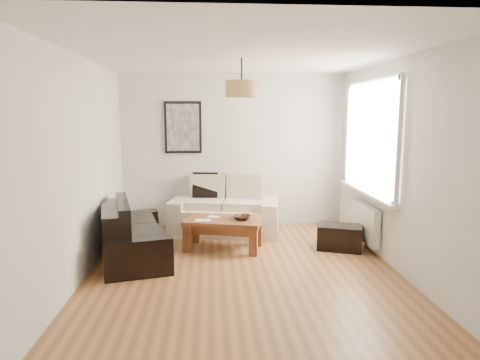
{
  "coord_description": "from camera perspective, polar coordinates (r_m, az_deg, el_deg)",
  "views": [
    {
      "loc": [
        -0.38,
        -4.96,
        1.93
      ],
      "look_at": [
        0.0,
        0.6,
        1.05
      ],
      "focal_mm": 31.55,
      "sensor_mm": 36.0,
      "label": 1
    }
  ],
  "objects": [
    {
      "name": "cushion_left",
      "position": [
        7.06,
        -4.7,
        -0.69
      ],
      "size": [
        0.43,
        0.17,
        0.42
      ],
      "primitive_type": "cube",
      "rotation": [
        0.0,
        0.0,
        -0.11
      ],
      "color": "black",
      "rests_on": "loveseat_cream"
    },
    {
      "name": "wall_left",
      "position": [
        5.23,
        -20.77,
        1.46
      ],
      "size": [
        0.04,
        4.5,
        2.6
      ],
      "primitive_type": null,
      "color": "silver",
      "rests_on": "floor"
    },
    {
      "name": "poster",
      "position": [
        7.2,
        -7.71,
        7.06
      ],
      "size": [
        0.62,
        0.04,
        0.87
      ],
      "primitive_type": null,
      "color": "black",
      "rests_on": "wall_back"
    },
    {
      "name": "pendant_shade",
      "position": [
        5.29,
        0.23,
        12.21
      ],
      "size": [
        0.4,
        0.4,
        0.2
      ],
      "primitive_type": "cylinder",
      "color": "tan",
      "rests_on": "ceiling"
    },
    {
      "name": "radiator",
      "position": [
        6.36,
        16.53,
        -5.51
      ],
      "size": [
        0.1,
        0.9,
        0.52
      ],
      "primitive_type": "cube",
      "color": "white",
      "rests_on": "wall_right"
    },
    {
      "name": "wall_back",
      "position": [
        7.25,
        -0.89,
        3.99
      ],
      "size": [
        3.8,
        0.04,
        2.6
      ],
      "primitive_type": null,
      "color": "silver",
      "rests_on": "floor"
    },
    {
      "name": "wall_front",
      "position": [
        2.81,
        3.98,
        -4.04
      ],
      "size": [
        3.8,
        0.04,
        2.6
      ],
      "primitive_type": null,
      "color": "silver",
      "rests_on": "floor"
    },
    {
      "name": "wall_right",
      "position": [
        5.5,
        20.62,
        1.81
      ],
      "size": [
        0.04,
        4.5,
        2.6
      ],
      "primitive_type": null,
      "color": "silver",
      "rests_on": "floor"
    },
    {
      "name": "floor",
      "position": [
        5.34,
        0.45,
        -12.22
      ],
      "size": [
        4.5,
        4.5,
        0.0
      ],
      "primitive_type": "plane",
      "color": "brown",
      "rests_on": "ground"
    },
    {
      "name": "sofa_leather",
      "position": [
        5.88,
        -14.14,
        -6.81
      ],
      "size": [
        1.18,
        1.8,
        0.72
      ],
      "primitive_type": null,
      "rotation": [
        0.0,
        0.0,
        1.82
      ],
      "color": "black",
      "rests_on": "floor"
    },
    {
      "name": "cushion_right",
      "position": [
        7.07,
        -0.43,
        -0.76
      ],
      "size": [
        0.4,
        0.2,
        0.39
      ],
      "primitive_type": "cube",
      "rotation": [
        0.0,
        0.0,
        -0.2
      ],
      "color": "black",
      "rests_on": "loveseat_cream"
    },
    {
      "name": "coffee_table",
      "position": [
        6.11,
        -2.24,
        -7.29
      ],
      "size": [
        1.19,
        0.84,
        0.44
      ],
      "primitive_type": null,
      "rotation": [
        0.0,
        0.0,
        -0.26
      ],
      "color": "brown",
      "rests_on": "floor"
    },
    {
      "name": "orange_c",
      "position": [
        6.12,
        -0.1,
        -4.73
      ],
      "size": [
        0.06,
        0.06,
        0.06
      ],
      "primitive_type": "sphere",
      "rotation": [
        0.0,
        0.0,
        -0.01
      ],
      "color": "orange",
      "rests_on": "fruit_bowl"
    },
    {
      "name": "ceiling",
      "position": [
        5.02,
        0.49,
        16.62
      ],
      "size": [
        3.8,
        4.5,
        0.0
      ],
      "primitive_type": null,
      "color": "white",
      "rests_on": "floor"
    },
    {
      "name": "loveseat_cream",
      "position": [
        6.91,
        -2.03,
        -3.55
      ],
      "size": [
        1.88,
        1.24,
        0.86
      ],
      "primitive_type": null,
      "rotation": [
        0.0,
        0.0,
        -0.18
      ],
      "color": "#BFB39A",
      "rests_on": "floor"
    },
    {
      "name": "papers",
      "position": [
        5.98,
        -5.02,
        -5.44
      ],
      "size": [
        0.22,
        0.16,
        0.01
      ],
      "primitive_type": "cube",
      "rotation": [
        0.0,
        0.0,
        -0.05
      ],
      "color": "white",
      "rests_on": "coffee_table"
    },
    {
      "name": "fruit_bowl",
      "position": [
        6.0,
        0.3,
        -5.1
      ],
      "size": [
        0.32,
        0.32,
        0.06
      ],
      "primitive_type": "imported",
      "rotation": [
        0.0,
        0.0,
        -0.3
      ],
      "color": "black",
      "rests_on": "coffee_table"
    },
    {
      "name": "orange_b",
      "position": [
        6.15,
        0.81,
        -4.66
      ],
      "size": [
        0.08,
        0.08,
        0.07
      ],
      "primitive_type": "sphere",
      "rotation": [
        0.0,
        0.0,
        -0.26
      ],
      "color": "#F54E14",
      "rests_on": "fruit_bowl"
    },
    {
      "name": "orange_a",
      "position": [
        6.13,
        0.82,
        -4.7
      ],
      "size": [
        0.1,
        0.1,
        0.08
      ],
      "primitive_type": "sphere",
      "rotation": [
        0.0,
        0.0,
        0.31
      ],
      "color": "#E75113",
      "rests_on": "fruit_bowl"
    },
    {
      "name": "window_bay",
      "position": [
        6.19,
        17.38,
        5.51
      ],
      "size": [
        0.14,
        1.9,
        1.6
      ],
      "primitive_type": null,
      "color": "white",
      "rests_on": "wall_right"
    },
    {
      "name": "ottoman",
      "position": [
        6.27,
        13.35,
        -7.53
      ],
      "size": [
        0.71,
        0.58,
        0.35
      ],
      "primitive_type": "cube",
      "rotation": [
        0.0,
        0.0,
        -0.34
      ],
      "color": "black",
      "rests_on": "floor"
    }
  ]
}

